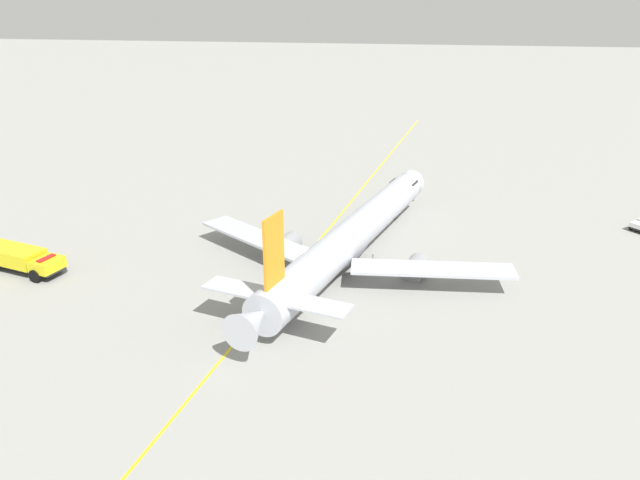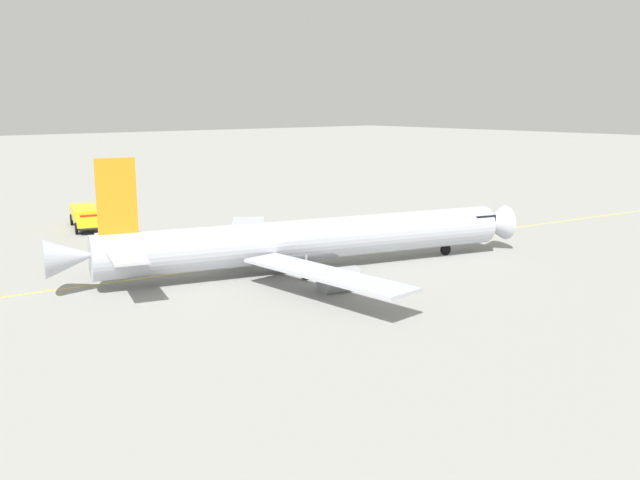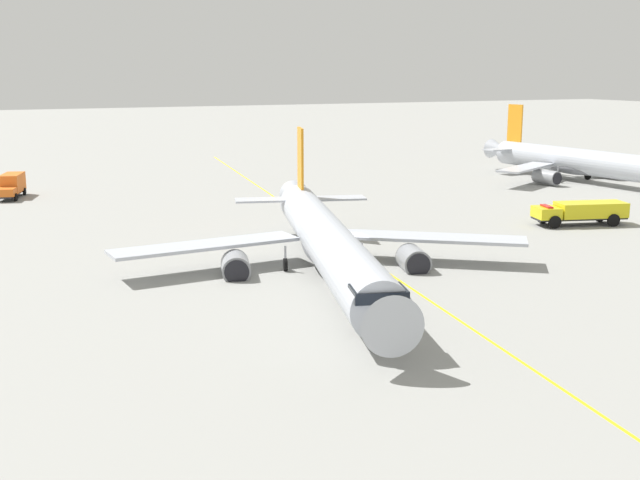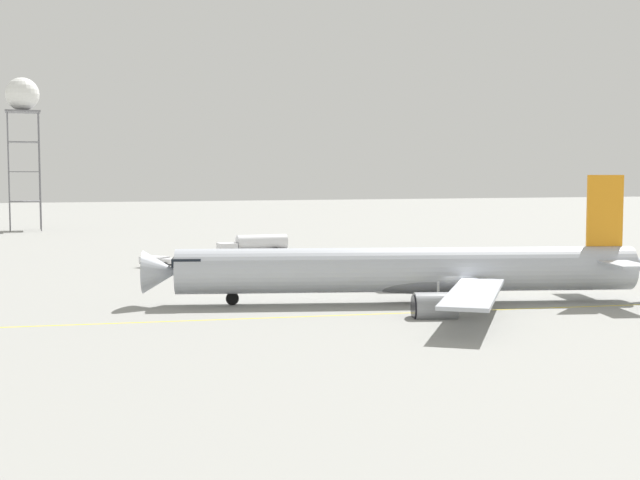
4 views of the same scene
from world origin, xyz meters
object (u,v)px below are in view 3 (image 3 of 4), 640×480
Objects in this scene: catering_truck_truck at (11,185)px; airliner_main at (326,242)px; airliner_secondary at (580,163)px; fire_tender_truck at (582,211)px.

airliner_main is at bearing 38.15° from catering_truck_truck.
airliner_secondary reaches higher than catering_truck_truck.
fire_tender_truck is 72.47m from catering_truck_truck.
catering_truck_truck is at bearing -109.96° from airliner_secondary.
airliner_main is 5.68× the size of catering_truck_truck.
airliner_main is 57.97m from catering_truck_truck.
fire_tender_truck is (7.93, -34.37, -1.14)m from airliner_main.
fire_tender_truck is at bearing 118.19° from airliner_main.
airliner_secondary is at bearing -116.61° from fire_tender_truck.
airliner_secondary is 35.46m from fire_tender_truck.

